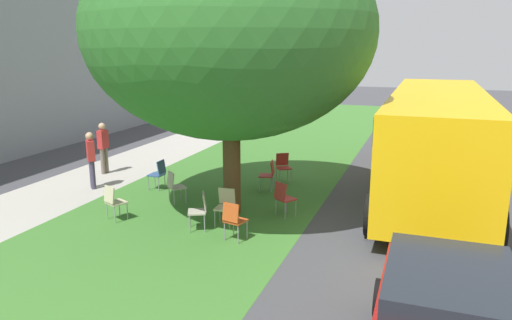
{
  "coord_description": "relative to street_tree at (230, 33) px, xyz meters",
  "views": [
    {
      "loc": [
        -10.33,
        -2.26,
        4.16
      ],
      "look_at": [
        0.65,
        1.67,
        1.37
      ],
      "focal_mm": 33.87,
      "sensor_mm": 36.0,
      "label": 1
    }
  ],
  "objects": [
    {
      "name": "chair_8",
      "position": [
        -1.5,
        2.46,
        -3.91
      ],
      "size": [
        0.55,
        0.55,
        0.88
      ],
      "color": "beige",
      "rests_on": "ground"
    },
    {
      "name": "sidewalk_strip",
      "position": [
        -0.43,
        5.37,
        -4.43
      ],
      "size": [
        48.0,
        2.8,
        0.01
      ],
      "primitive_type": "cube",
      "color": "#ADA89E",
      "rests_on": "ground"
    },
    {
      "name": "chair_1",
      "position": [
        -1.35,
        0.24,
        -3.91
      ],
      "size": [
        0.55,
        0.56,
        0.88
      ],
      "color": "#ADA393",
      "rests_on": "ground"
    },
    {
      "name": "chair_7",
      "position": [
        1.13,
        2.8,
        -3.91
      ],
      "size": [
        0.42,
        0.43,
        0.88
      ],
      "color": "#335184",
      "rests_on": "ground"
    },
    {
      "name": "chair_5",
      "position": [
        2.15,
        -0.27,
        -3.91
      ],
      "size": [
        0.49,
        0.49,
        0.88
      ],
      "color": "#B7332D",
      "rests_on": "ground"
    },
    {
      "name": "school_bus",
      "position": [
        3.66,
        -4.77,
        -2.67
      ],
      "size": [
        10.4,
        2.8,
        2.88
      ],
      "color": "yellow",
      "rests_on": "ground"
    },
    {
      "name": "chair_0",
      "position": [
        -1.68,
        -0.73,
        -3.91
      ],
      "size": [
        0.5,
        0.5,
        0.88
      ],
      "color": "#C64C1E",
      "rests_on": "ground"
    },
    {
      "name": "chair_4",
      "position": [
        0.16,
        -1.31,
        -3.91
      ],
      "size": [
        0.58,
        0.58,
        0.88
      ],
      "color": "#B7332D",
      "rests_on": "ground"
    },
    {
      "name": "chair_2",
      "position": [
        0.15,
        1.72,
        -3.91
      ],
      "size": [
        0.59,
        0.59,
        0.88
      ],
      "color": "#ADA393",
      "rests_on": "ground"
    },
    {
      "name": "chair_3",
      "position": [
        -0.87,
        -0.19,
        -3.91
      ],
      "size": [
        0.45,
        0.44,
        0.88
      ],
      "color": "beige",
      "rests_on": "ground"
    },
    {
      "name": "pedestrian_0",
      "position": [
        0.57,
        4.7,
        -3.51
      ],
      "size": [
        0.39,
        0.4,
        1.69
      ],
      "color": "#3F3851",
      "rests_on": "ground"
    },
    {
      "name": "ground",
      "position": [
        -0.43,
        -2.23,
        -4.43
      ],
      "size": [
        80.0,
        80.0,
        0.0
      ],
      "primitive_type": "plane",
      "color": "#424247"
    },
    {
      "name": "chair_6",
      "position": [
        3.21,
        -0.39,
        -3.91
      ],
      "size": [
        0.58,
        0.57,
        0.88
      ],
      "color": "#B7332D",
      "rests_on": "ground"
    },
    {
      "name": "street_tree",
      "position": [
        0.0,
        0.0,
        0.0
      ],
      "size": [
        6.78,
        6.78,
        6.95
      ],
      "color": "brown",
      "rests_on": "ground"
    },
    {
      "name": "grass_verge",
      "position": [
        -0.43,
        0.97,
        -4.43
      ],
      "size": [
        48.0,
        6.0,
        0.01
      ],
      "primitive_type": "cube",
      "color": "#3D752D",
      "rests_on": "ground"
    },
    {
      "name": "pedestrian_1",
      "position": [
        2.12,
        5.44,
        -3.51
      ],
      "size": [
        0.36,
        0.22,
        1.69
      ],
      "color": "#726659",
      "rests_on": "ground"
    }
  ]
}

